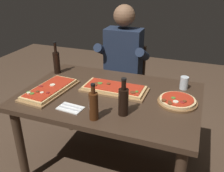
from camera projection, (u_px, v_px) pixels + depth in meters
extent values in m
plane|color=#4C3828|center=(110.00, 165.00, 2.30)|extent=(6.40, 6.40, 0.00)
cube|color=#3D2B1E|center=(110.00, 96.00, 1.99)|extent=(1.40, 0.96, 0.04)
cylinder|color=#3D2B1E|center=(20.00, 146.00, 2.00)|extent=(0.07, 0.07, 0.70)
cylinder|color=#3D2B1E|center=(69.00, 101.00, 2.68)|extent=(0.07, 0.07, 0.70)
cylinder|color=#3D2B1E|center=(188.00, 124.00, 2.29)|extent=(0.07, 0.07, 0.70)
cube|color=olive|center=(114.00, 90.00, 2.04)|extent=(0.54, 0.26, 0.02)
cube|color=#DBB270|center=(114.00, 88.00, 2.03)|extent=(0.50, 0.23, 0.02)
cube|color=#B72D19|center=(114.00, 86.00, 2.02)|extent=(0.46, 0.20, 0.01)
cylinder|color=#4C7F2D|center=(100.00, 83.00, 2.06)|extent=(0.04, 0.04, 0.01)
cylinder|color=brown|center=(133.00, 92.00, 1.91)|extent=(0.04, 0.04, 0.00)
cylinder|color=brown|center=(96.00, 83.00, 2.06)|extent=(0.04, 0.04, 0.00)
cylinder|color=brown|center=(96.00, 85.00, 2.02)|extent=(0.02, 0.02, 0.01)
cylinder|color=brown|center=(109.00, 84.00, 2.05)|extent=(0.03, 0.03, 0.01)
cylinder|color=#4C7F2D|center=(137.00, 92.00, 1.92)|extent=(0.03, 0.03, 0.01)
cube|color=olive|center=(50.00, 91.00, 2.02)|extent=(0.29, 0.53, 0.02)
cube|color=#DBB270|center=(50.00, 89.00, 2.01)|extent=(0.26, 0.49, 0.02)
cube|color=#B72D19|center=(50.00, 87.00, 2.01)|extent=(0.23, 0.45, 0.01)
cylinder|color=maroon|center=(41.00, 86.00, 2.01)|extent=(0.04, 0.04, 0.00)
cylinder|color=brown|center=(37.00, 92.00, 1.92)|extent=(0.03, 0.03, 0.01)
cylinder|color=beige|center=(42.00, 92.00, 1.91)|extent=(0.03, 0.03, 0.01)
cylinder|color=beige|center=(53.00, 85.00, 2.03)|extent=(0.04, 0.04, 0.01)
cylinder|color=beige|center=(29.00, 93.00, 1.90)|extent=(0.03, 0.03, 0.01)
cylinder|color=maroon|center=(48.00, 93.00, 1.91)|extent=(0.03, 0.03, 0.01)
cylinder|color=#4C7F2D|center=(32.00, 94.00, 1.89)|extent=(0.03, 0.03, 0.00)
cylinder|color=#4C7F2D|center=(29.00, 93.00, 1.91)|extent=(0.03, 0.03, 0.01)
cylinder|color=brown|center=(177.00, 102.00, 1.84)|extent=(0.29, 0.29, 0.02)
cylinder|color=#E5C184|center=(177.00, 100.00, 1.84)|extent=(0.26, 0.26, 0.02)
cylinder|color=#B72D19|center=(178.00, 99.00, 1.83)|extent=(0.23, 0.23, 0.01)
cylinder|color=brown|center=(164.00, 100.00, 1.80)|extent=(0.03, 0.03, 0.01)
cylinder|color=brown|center=(170.00, 103.00, 1.76)|extent=(0.03, 0.03, 0.01)
cylinder|color=#4C7F2D|center=(173.00, 98.00, 1.83)|extent=(0.03, 0.03, 0.01)
cylinder|color=brown|center=(185.00, 101.00, 1.78)|extent=(0.03, 0.03, 0.01)
cylinder|color=maroon|center=(183.00, 102.00, 1.77)|extent=(0.04, 0.04, 0.00)
cylinder|color=beige|center=(176.00, 102.00, 1.78)|extent=(0.04, 0.04, 0.01)
cylinder|color=brown|center=(169.00, 102.00, 1.78)|extent=(0.02, 0.02, 0.01)
cylinder|color=#47230F|center=(94.00, 106.00, 1.62)|extent=(0.06, 0.06, 0.19)
cylinder|color=#47230F|center=(93.00, 90.00, 1.56)|extent=(0.03, 0.03, 0.06)
cylinder|color=black|center=(93.00, 85.00, 1.55)|extent=(0.03, 0.03, 0.01)
cylinder|color=black|center=(123.00, 102.00, 1.67)|extent=(0.07, 0.07, 0.19)
cylinder|color=black|center=(124.00, 85.00, 1.61)|extent=(0.03, 0.03, 0.07)
cylinder|color=black|center=(124.00, 79.00, 1.60)|extent=(0.04, 0.04, 0.01)
cylinder|color=black|center=(57.00, 63.00, 2.34)|extent=(0.06, 0.06, 0.20)
cylinder|color=black|center=(55.00, 48.00, 2.28)|extent=(0.02, 0.02, 0.09)
cylinder|color=black|center=(55.00, 42.00, 2.26)|extent=(0.03, 0.03, 0.01)
cylinder|color=silver|center=(184.00, 83.00, 2.05)|extent=(0.07, 0.07, 0.11)
cube|color=white|center=(70.00, 108.00, 1.78)|extent=(0.19, 0.13, 0.01)
cube|color=silver|center=(69.00, 109.00, 1.76)|extent=(0.17, 0.03, 0.00)
cube|color=silver|center=(72.00, 106.00, 1.79)|extent=(0.17, 0.03, 0.00)
cube|color=#3D2B1E|center=(123.00, 87.00, 2.82)|extent=(0.44, 0.44, 0.04)
cube|color=#3D2B1E|center=(129.00, 62.00, 2.89)|extent=(0.40, 0.04, 0.42)
cylinder|color=#3D2B1E|center=(101.00, 109.00, 2.81)|extent=(0.04, 0.04, 0.41)
cylinder|color=#3D2B1E|center=(134.00, 116.00, 2.69)|extent=(0.04, 0.04, 0.41)
cylinder|color=#3D2B1E|center=(113.00, 95.00, 3.14)|extent=(0.04, 0.04, 0.41)
cylinder|color=#3D2B1E|center=(142.00, 100.00, 3.02)|extent=(0.04, 0.04, 0.41)
cylinder|color=#23232D|center=(109.00, 109.00, 2.79)|extent=(0.11, 0.11, 0.45)
cylinder|color=#23232D|center=(126.00, 112.00, 2.72)|extent=(0.11, 0.11, 0.45)
cube|color=#23232D|center=(120.00, 84.00, 2.70)|extent=(0.34, 0.40, 0.12)
cube|color=#1E283D|center=(124.00, 53.00, 2.65)|extent=(0.38, 0.22, 0.52)
sphere|color=brown|center=(124.00, 16.00, 2.48)|extent=(0.22, 0.22, 0.22)
cylinder|color=#1E283D|center=(103.00, 50.00, 2.66)|extent=(0.09, 0.31, 0.21)
cylinder|color=#1E283D|center=(143.00, 54.00, 2.53)|extent=(0.09, 0.31, 0.21)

